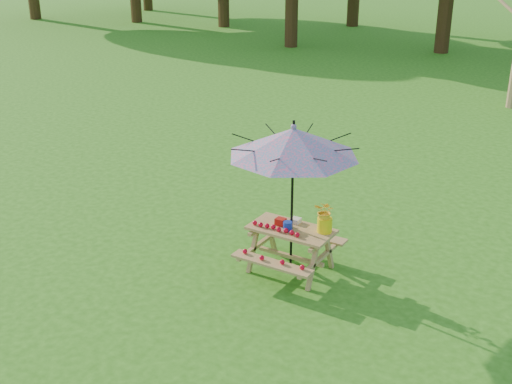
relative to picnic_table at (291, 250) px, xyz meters
The scene contains 5 objects.
picnic_table is the anchor object (origin of this frame).
patio_umbrella 1.62m from the picnic_table, 84.81° to the left, with size 2.11×2.11×2.25m.
produce_bins 0.40m from the picnic_table, 166.06° to the left, with size 0.31×0.41×0.13m.
tomatoes_row 0.44m from the picnic_table, 130.12° to the right, with size 0.77×0.13×0.07m, color red, non-canonical shape.
flower_bucket 0.76m from the picnic_table, 17.75° to the left, with size 0.29×0.25×0.47m.
Camera 1 is at (6.76, -4.39, 4.56)m, focal length 45.00 mm.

